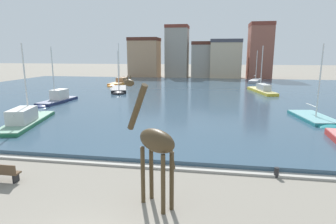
{
  "coord_description": "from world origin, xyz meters",
  "views": [
    {
      "loc": [
        3.94,
        -6.71,
        6.07
      ],
      "look_at": [
        0.89,
        11.51,
        2.2
      ],
      "focal_mm": 30.12,
      "sensor_mm": 36.0,
      "label": 1
    }
  ],
  "objects_px": {
    "sailboat_orange": "(120,83)",
    "sailboat_navy": "(56,101)",
    "sailboat_black": "(119,91)",
    "sailboat_grey": "(256,81)",
    "mooring_bollard": "(276,172)",
    "park_bench": "(1,172)",
    "sailboat_green": "(29,120)",
    "giraffe_statue": "(154,142)",
    "sailboat_yellow": "(260,91)",
    "sailboat_teal": "(316,121)"
  },
  "relations": [
    {
      "from": "sailboat_black",
      "to": "sailboat_navy",
      "type": "relative_size",
      "value": 1.18
    },
    {
      "from": "sailboat_grey",
      "to": "sailboat_black",
      "type": "bearing_deg",
      "value": -140.73
    },
    {
      "from": "sailboat_teal",
      "to": "giraffe_statue",
      "type": "bearing_deg",
      "value": -126.07
    },
    {
      "from": "sailboat_navy",
      "to": "mooring_bollard",
      "type": "bearing_deg",
      "value": -36.88
    },
    {
      "from": "sailboat_green",
      "to": "mooring_bollard",
      "type": "height_order",
      "value": "sailboat_green"
    },
    {
      "from": "sailboat_green",
      "to": "giraffe_statue",
      "type": "bearing_deg",
      "value": -38.56
    },
    {
      "from": "mooring_bollard",
      "to": "sailboat_grey",
      "type": "bearing_deg",
      "value": 83.8
    },
    {
      "from": "sailboat_green",
      "to": "sailboat_grey",
      "type": "relative_size",
      "value": 1.13
    },
    {
      "from": "sailboat_green",
      "to": "park_bench",
      "type": "distance_m",
      "value": 10.98
    },
    {
      "from": "sailboat_orange",
      "to": "sailboat_teal",
      "type": "bearing_deg",
      "value": -43.31
    },
    {
      "from": "giraffe_statue",
      "to": "park_bench",
      "type": "height_order",
      "value": "giraffe_statue"
    },
    {
      "from": "sailboat_grey",
      "to": "mooring_bollard",
      "type": "xyz_separation_m",
      "value": [
        -4.93,
        -45.36,
        -0.22
      ]
    },
    {
      "from": "sailboat_grey",
      "to": "giraffe_statue",
      "type": "bearing_deg",
      "value": -101.99
    },
    {
      "from": "sailboat_orange",
      "to": "sailboat_navy",
      "type": "xyz_separation_m",
      "value": [
        -0.89,
        -20.17,
        0.04
      ]
    },
    {
      "from": "sailboat_green",
      "to": "sailboat_navy",
      "type": "relative_size",
      "value": 1.33
    },
    {
      "from": "sailboat_teal",
      "to": "mooring_bollard",
      "type": "distance_m",
      "value": 12.88
    },
    {
      "from": "giraffe_statue",
      "to": "sailboat_yellow",
      "type": "bearing_deg",
      "value": 74.92
    },
    {
      "from": "sailboat_yellow",
      "to": "sailboat_navy",
      "type": "bearing_deg",
      "value": -151.21
    },
    {
      "from": "sailboat_teal",
      "to": "sailboat_black",
      "type": "bearing_deg",
      "value": 146.44
    },
    {
      "from": "sailboat_navy",
      "to": "sailboat_grey",
      "type": "bearing_deg",
      "value": 47.71
    },
    {
      "from": "giraffe_statue",
      "to": "sailboat_orange",
      "type": "relative_size",
      "value": 0.6
    },
    {
      "from": "giraffe_statue",
      "to": "sailboat_navy",
      "type": "xyz_separation_m",
      "value": [
        -16.13,
        19.72,
        -2.07
      ]
    },
    {
      "from": "giraffe_statue",
      "to": "sailboat_black",
      "type": "distance_m",
      "value": 32.87
    },
    {
      "from": "sailboat_yellow",
      "to": "mooring_bollard",
      "type": "relative_size",
      "value": 19.52
    },
    {
      "from": "sailboat_black",
      "to": "sailboat_grey",
      "type": "height_order",
      "value": "sailboat_grey"
    },
    {
      "from": "sailboat_black",
      "to": "giraffe_statue",
      "type": "bearing_deg",
      "value": -68.32
    },
    {
      "from": "sailboat_black",
      "to": "sailboat_yellow",
      "type": "relative_size",
      "value": 0.83
    },
    {
      "from": "sailboat_black",
      "to": "mooring_bollard",
      "type": "distance_m",
      "value": 32.18
    },
    {
      "from": "sailboat_teal",
      "to": "sailboat_orange",
      "type": "relative_size",
      "value": 0.79
    },
    {
      "from": "mooring_bollard",
      "to": "park_bench",
      "type": "relative_size",
      "value": 0.28
    },
    {
      "from": "sailboat_green",
      "to": "sailboat_navy",
      "type": "distance_m",
      "value": 9.81
    },
    {
      "from": "giraffe_statue",
      "to": "sailboat_orange",
      "type": "xyz_separation_m",
      "value": [
        -15.24,
        39.89,
        -2.11
      ]
    },
    {
      "from": "mooring_bollard",
      "to": "sailboat_teal",
      "type": "bearing_deg",
      "value": 64.39
    },
    {
      "from": "mooring_bollard",
      "to": "park_bench",
      "type": "height_order",
      "value": "park_bench"
    },
    {
      "from": "sailboat_grey",
      "to": "sailboat_teal",
      "type": "bearing_deg",
      "value": -88.92
    },
    {
      "from": "giraffe_statue",
      "to": "mooring_bollard",
      "type": "xyz_separation_m",
      "value": [
        5.46,
        3.52,
        -2.4
      ]
    },
    {
      "from": "sailboat_navy",
      "to": "park_bench",
      "type": "xyz_separation_m",
      "value": [
        8.42,
        -18.9,
        -0.09
      ]
    },
    {
      "from": "sailboat_orange",
      "to": "sailboat_grey",
      "type": "relative_size",
      "value": 1.07
    },
    {
      "from": "giraffe_statue",
      "to": "sailboat_orange",
      "type": "distance_m",
      "value": 42.75
    },
    {
      "from": "giraffe_statue",
      "to": "sailboat_green",
      "type": "height_order",
      "value": "sailboat_green"
    },
    {
      "from": "giraffe_statue",
      "to": "park_bench",
      "type": "distance_m",
      "value": 8.05
    },
    {
      "from": "sailboat_orange",
      "to": "sailboat_navy",
      "type": "bearing_deg",
      "value": -92.52
    },
    {
      "from": "sailboat_navy",
      "to": "mooring_bollard",
      "type": "xyz_separation_m",
      "value": [
        21.59,
        -16.2,
        -0.33
      ]
    },
    {
      "from": "sailboat_grey",
      "to": "sailboat_navy",
      "type": "distance_m",
      "value": 39.41
    },
    {
      "from": "sailboat_black",
      "to": "sailboat_orange",
      "type": "distance_m",
      "value": 9.92
    },
    {
      "from": "giraffe_statue",
      "to": "mooring_bollard",
      "type": "distance_m",
      "value": 6.92
    },
    {
      "from": "sailboat_yellow",
      "to": "mooring_bollard",
      "type": "bearing_deg",
      "value": -96.81
    },
    {
      "from": "park_bench",
      "to": "giraffe_statue",
      "type": "bearing_deg",
      "value": -6.04
    },
    {
      "from": "giraffe_statue",
      "to": "sailboat_green",
      "type": "distance_m",
      "value": 16.82
    },
    {
      "from": "sailboat_yellow",
      "to": "sailboat_green",
      "type": "relative_size",
      "value": 1.07
    }
  ]
}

